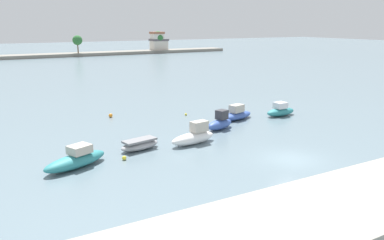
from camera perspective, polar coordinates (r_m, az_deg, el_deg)
The scene contains 11 objects.
ground_plane at distance 30.80m, azimuth 14.35°, elevation -5.58°, with size 400.00×400.00×0.00m, color slate.
moored_boat_0 at distance 29.23m, azimuth -16.62°, elevation -5.58°, with size 5.27×3.41×1.58m.
moored_boat_1 at distance 32.20m, azimuth -7.67°, elevation -3.61°, with size 3.67×2.02×0.88m.
moored_boat_2 at distance 33.41m, azimuth 0.31°, elevation -2.39°, with size 4.56×1.99×1.90m.
moored_boat_3 at distance 38.06m, azimuth 4.14°, elevation -0.39°, with size 3.60×2.23×1.87m.
moored_boat_4 at distance 42.09m, azimuth 6.57°, elevation 0.83°, with size 4.62×2.60×1.63m.
moored_boat_5 at distance 44.57m, azimuth 12.85°, elevation 1.33°, with size 3.87×1.59×1.55m.
mooring_buoy_0 at distance 43.73m, azimuth -11.85°, elevation 0.66°, with size 0.44×0.44×0.44m, color orange.
mooring_buoy_1 at distance 30.06m, azimuth -9.91°, elevation -5.50°, with size 0.33×0.33×0.33m, color yellow.
mooring_buoy_2 at distance 43.69m, azimuth -0.91°, elevation 0.83°, with size 0.27×0.27×0.27m, color yellow.
distant_shoreline at distance 127.49m, azimuth -20.91°, elevation 9.46°, with size 123.50×6.97×7.41m.
Camera 1 is at (-20.42, -20.72, 10.10)m, focal length 36.38 mm.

